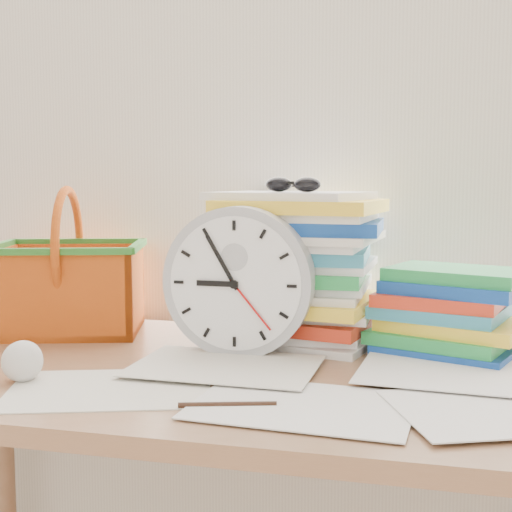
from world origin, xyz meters
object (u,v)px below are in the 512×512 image
(book_stack, at_px, (449,312))
(clock, at_px, (239,282))
(basket, at_px, (69,261))
(paper_stack, at_px, (295,267))
(desk, at_px, (232,409))

(book_stack, bearing_deg, clock, -165.63)
(book_stack, height_order, basket, basket)
(paper_stack, bearing_deg, desk, -106.67)
(paper_stack, xyz_separation_m, basket, (-0.48, -0.03, 0.00))
(desk, xyz_separation_m, paper_stack, (0.07, 0.23, 0.22))
(basket, bearing_deg, desk, -42.04)
(clock, distance_m, book_stack, 0.39)
(book_stack, relative_size, basket, 0.90)
(clock, xyz_separation_m, book_stack, (0.37, 0.09, -0.06))
(desk, xyz_separation_m, clock, (-0.01, 0.08, 0.21))
(paper_stack, distance_m, book_stack, 0.31)
(book_stack, bearing_deg, desk, -154.26)
(desk, relative_size, book_stack, 5.22)
(basket, bearing_deg, book_stack, -18.12)
(desk, distance_m, clock, 0.23)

